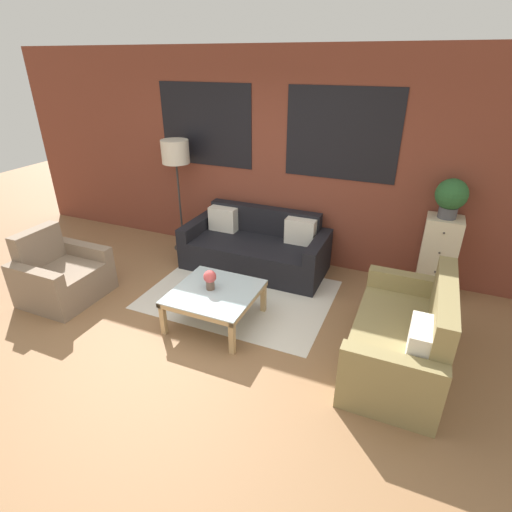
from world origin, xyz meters
name	(u,v)px	position (x,y,z in m)	size (l,w,h in m)	color
ground_plane	(179,349)	(0.00, 0.00, 0.00)	(16.00, 16.00, 0.00)	#8E6642
wall_back_brick	(270,159)	(0.00, 2.44, 1.41)	(8.40, 0.09, 2.80)	brown
rug	(240,294)	(0.12, 1.19, 0.00)	(2.21, 1.62, 0.00)	silver
couch_dark	(256,248)	(0.01, 1.95, 0.28)	(1.93, 0.88, 0.78)	black
settee_vintage	(403,339)	(2.06, 0.63, 0.31)	(0.80, 1.53, 0.92)	olive
armchair_corner	(62,276)	(-1.84, 0.30, 0.28)	(0.80, 0.88, 0.84)	#84705B
coffee_table	(215,295)	(0.12, 0.57, 0.34)	(0.88, 0.88, 0.40)	silver
floor_lamp	(176,156)	(-1.27, 2.08, 1.41)	(0.38, 0.38, 1.63)	#2D2D2D
drawer_cabinet	(438,256)	(2.29, 2.19, 0.50)	(0.40, 0.36, 0.99)	beige
potted_plant	(451,196)	(2.29, 2.19, 1.25)	(0.35, 0.35, 0.45)	#47474C
flower_vase	(210,279)	(0.06, 0.59, 0.52)	(0.14, 0.14, 0.22)	brown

